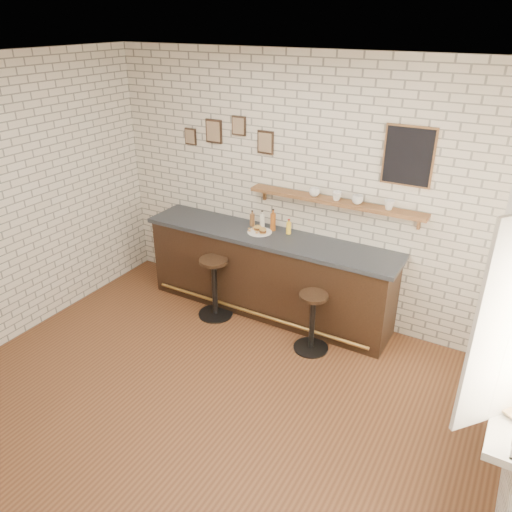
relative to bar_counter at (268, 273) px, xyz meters
The scene contains 20 objects.
ground 1.80m from the bar_counter, 80.10° to the right, with size 5.00×5.00×0.00m, color brown.
bar_counter is the anchor object (origin of this frame).
sandwich_plate 0.52m from the bar_counter, behind, with size 0.28×0.28×0.01m, color white.
ciabatta_sandwich 0.56m from the bar_counter, behind, with size 0.20×0.14×0.06m.
potato_chips 0.54m from the bar_counter, behind, with size 0.25×0.18×0.00m.
bitters_bottle_brown 0.67m from the bar_counter, 153.95° to the left, with size 0.06×0.06×0.19m.
bitters_bottle_white 0.63m from the bar_counter, 138.32° to the left, with size 0.06×0.06×0.22m.
bitters_bottle_amber 0.63m from the bar_counter, 98.75° to the left, with size 0.06×0.06×0.26m.
condiment_bottle_yellow 0.63m from the bar_counter, 39.03° to the left, with size 0.06×0.06×0.18m.
bar_stool_left 0.66m from the bar_counter, 139.89° to the right, with size 0.44×0.44×0.75m.
bar_stool_right 0.93m from the bar_counter, 30.47° to the right, with size 0.38×0.38×0.69m.
wall_shelf 1.21m from the bar_counter, 16.22° to the left, with size 2.00×0.18×0.18m.
shelf_cup_a 1.15m from the bar_counter, 23.69° to the left, with size 0.12×0.12×0.09m, color white.
shelf_cup_b 1.28m from the bar_counter, 15.65° to the left, with size 0.10×0.10×0.10m, color white.
shelf_cup_c 1.42m from the bar_counter, 11.95° to the left, with size 0.12×0.12×0.09m, color white.
shelf_cup_d 1.67m from the bar_counter, ahead, with size 0.10×0.10×0.10m, color white.
back_wall_decor 1.65m from the bar_counter, 28.24° to the left, with size 2.96×0.02×0.56m.
window_sill 3.06m from the bar_counter, 27.42° to the right, with size 0.20×1.35×0.06m.
book_lower 3.12m from the bar_counter, 29.92° to the right, with size 0.18×0.24×0.02m, color tan.
book_upper 3.12m from the bar_counter, 29.93° to the right, with size 0.18×0.25×0.02m, color tan.
Camera 1 is at (2.20, -2.95, 3.32)m, focal length 35.00 mm.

